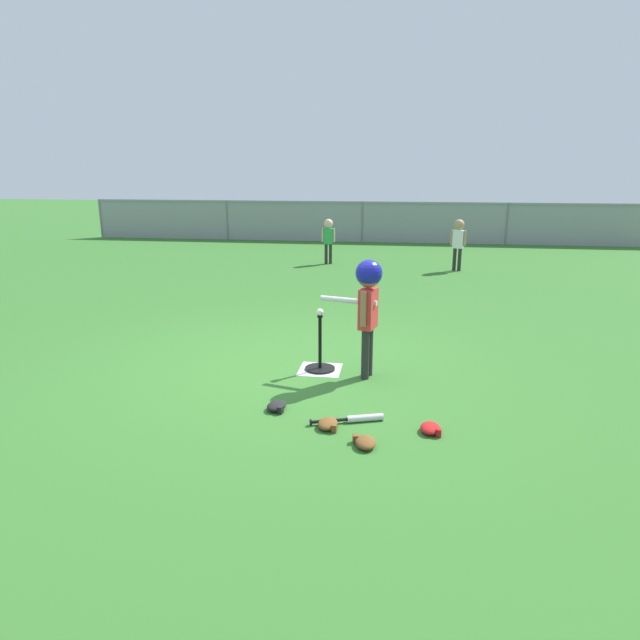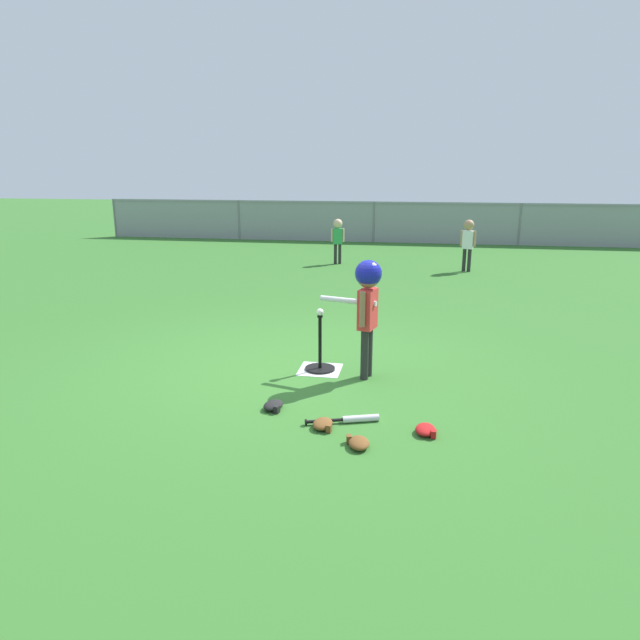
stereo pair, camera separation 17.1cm
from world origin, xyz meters
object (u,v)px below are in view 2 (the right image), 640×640
baseball_on_tee (320,312)px  fielder_near_right (468,238)px  batter_child (367,295)px  glove_by_plate (323,424)px  glove_tossed_aside (358,443)px  glove_outfield_drop (426,430)px  fielder_deep_right (338,235)px  batting_tee (320,362)px  spare_bat_silver (353,419)px  glove_near_bats (273,405)px

baseball_on_tee → fielder_near_right: (1.97, 6.31, 0.05)m
batter_child → glove_by_plate: size_ratio=5.12×
glove_tossed_aside → glove_outfield_drop: (0.51, 0.32, 0.00)m
batter_child → fielder_deep_right: bearing=100.5°
glove_tossed_aside → glove_outfield_drop: bearing=31.8°
batting_tee → fielder_deep_right: fielder_deep_right is taller
baseball_on_tee → glove_by_plate: size_ratio=0.31×
spare_bat_silver → glove_by_plate: bearing=-147.6°
fielder_near_right → fielder_deep_right: bearing=169.8°
glove_near_bats → glove_outfield_drop: bearing=-10.9°
batting_tee → batter_child: (0.50, -0.14, 0.78)m
baseball_on_tee → glove_outfield_drop: baseball_on_tee is taller
batter_child → spare_bat_silver: (-0.00, -1.08, -0.84)m
fielder_deep_right → glove_outfield_drop: bearing=-76.9°
fielder_deep_right → spare_bat_silver: fielder_deep_right is taller
glove_tossed_aside → glove_outfield_drop: same height
glove_outfield_drop → batter_child: bearing=116.8°
glove_by_plate → spare_bat_silver: bearing=32.4°
fielder_near_right → glove_by_plate: 7.89m
spare_bat_silver → glove_tossed_aside: size_ratio=2.52×
spare_bat_silver → batter_child: bearing=89.9°
batting_tee → baseball_on_tee: size_ratio=8.09×
batting_tee → glove_outfield_drop: (1.10, -1.33, -0.05)m
fielder_near_right → spare_bat_silver: size_ratio=1.72×
batting_tee → glove_tossed_aside: size_ratio=2.44×
fielder_deep_right → glove_outfield_drop: (1.89, -8.14, -0.60)m
glove_near_bats → glove_outfield_drop: size_ratio=1.08×
glove_near_bats → glove_by_plate: bearing=-30.7°
fielder_deep_right → glove_by_plate: fielder_deep_right is taller
spare_bat_silver → glove_tossed_aside: (0.09, -0.43, 0.01)m
glove_by_plate → glove_outfield_drop: same height
fielder_near_right → glove_outfield_drop: (-0.86, -7.64, -0.65)m
spare_bat_silver → glove_outfield_drop: size_ratio=2.63×
fielder_deep_right → glove_by_plate: 8.27m
baseball_on_tee → batter_child: bearing=-15.2°
glove_by_plate → glove_tossed_aside: (0.32, -0.28, 0.00)m
fielder_deep_right → batting_tee: bearing=-83.4°
batting_tee → glove_by_plate: (0.26, -1.37, -0.05)m
fielder_near_right → glove_tossed_aside: fielder_near_right is taller
fielder_deep_right → glove_by_plate: size_ratio=4.18×
fielder_near_right → batting_tee: bearing=-107.3°
baseball_on_tee → glove_tossed_aside: bearing=-70.3°
fielder_near_right → batter_child: bearing=-102.8°
batting_tee → spare_bat_silver: size_ratio=0.97×
fielder_near_right → glove_by_plate: (-1.70, -7.68, -0.65)m
baseball_on_tee → glove_near_bats: bearing=-102.3°
baseball_on_tee → fielder_deep_right: 6.86m
fielder_deep_right → glove_near_bats: size_ratio=3.91×
batting_tee → fielder_deep_right: 6.88m
batting_tee → glove_by_plate: 1.39m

